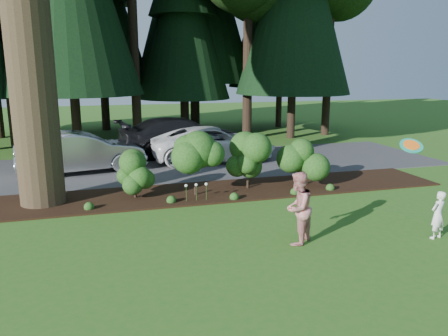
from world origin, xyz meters
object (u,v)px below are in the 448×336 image
(car_silver_wagon, at_px, (81,152))
(adult, at_px, (298,208))
(frisbee, at_px, (411,146))
(child, at_px, (438,215))
(car_white_suv, at_px, (214,144))
(car_dark_suv, at_px, (182,136))

(car_silver_wagon, distance_m, adult, 9.77)
(frisbee, bearing_deg, child, 8.35)
(adult, relative_size, frisbee, 3.22)
(car_silver_wagon, distance_m, car_white_suv, 5.34)
(child, xyz_separation_m, adult, (-3.22, 0.60, 0.26))
(adult, bearing_deg, car_dark_suv, -129.00)
(car_dark_suv, bearing_deg, car_white_suv, -159.57)
(adult, distance_m, frisbee, 2.72)
(car_silver_wagon, relative_size, car_dark_suv, 0.80)
(car_dark_suv, relative_size, adult, 3.50)
(car_white_suv, relative_size, adult, 3.18)
(car_silver_wagon, distance_m, car_dark_suv, 5.00)
(car_white_suv, xyz_separation_m, car_dark_suv, (-1.02, 1.89, 0.11))
(child, relative_size, adult, 0.69)
(car_silver_wagon, bearing_deg, car_dark_suv, -68.83)
(car_dark_suv, distance_m, frisbee, 12.22)
(car_white_suv, xyz_separation_m, child, (2.75, -9.79, -0.19))
(child, relative_size, frisbee, 2.21)
(child, height_order, frisbee, frisbee)
(car_dark_suv, height_order, adult, car_dark_suv)
(child, bearing_deg, car_dark_suv, -86.57)
(frisbee, bearing_deg, adult, 161.05)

